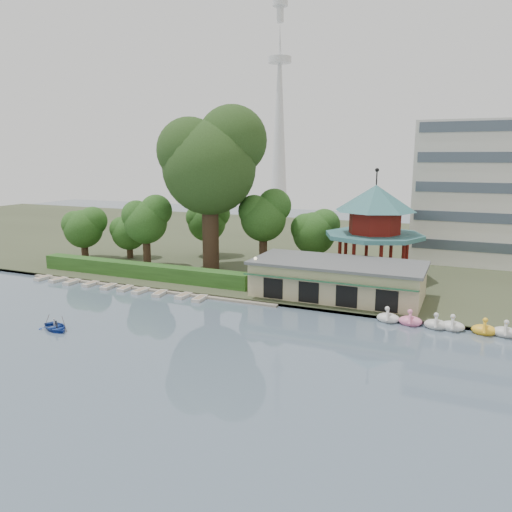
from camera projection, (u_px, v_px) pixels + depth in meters
The scene contains 14 objects.
ground_plane at pixel (142, 358), 39.29m from camera, with size 220.00×220.00×0.00m, color slate.
shore at pixel (324, 247), 86.00m from camera, with size 220.00×70.00×0.40m, color #424930.
embankment at pixel (237, 299), 54.81m from camera, with size 220.00×0.60×0.30m, color gray.
dock at pixel (146, 288), 59.41m from camera, with size 34.00×1.60×0.24m, color gray.
boathouse at pixel (337, 279), 54.67m from camera, with size 18.60×9.39×3.90m.
pavilion at pixel (375, 222), 61.89m from camera, with size 12.40×12.40×13.50m.
broadcast_tower at pixel (279, 102), 174.82m from camera, with size 8.00×8.00×96.00m.
hedge at pixel (141, 270), 63.32m from camera, with size 30.00×2.00×1.80m, color #2C5A1F.
lamp_post at pixel (255, 269), 55.13m from camera, with size 0.36×0.36×4.28m.
big_tree at pixel (211, 159), 65.09m from camera, with size 13.52×12.59×21.77m.
small_trees at pixel (198, 223), 71.38m from camera, with size 39.42×16.07×10.86m.
swan_boats at pixel (445, 325), 45.65m from camera, with size 12.22×2.07×1.92m.
moored_rowboats at pixel (116, 287), 59.48m from camera, with size 24.32×2.66×0.36m.
rowboat_with_passengers at pixel (55, 325), 45.48m from camera, with size 5.51×4.84×2.01m.
Camera 1 is at (22.96, -30.28, 15.64)m, focal length 35.00 mm.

